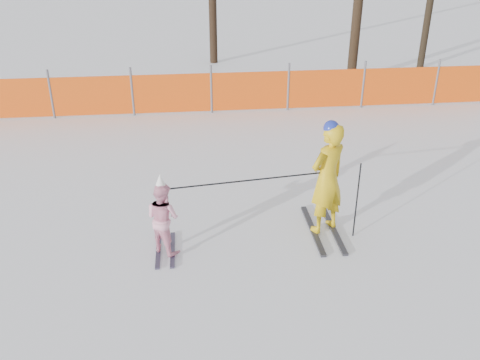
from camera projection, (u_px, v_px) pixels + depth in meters
The scene contains 5 objects.
ground at pixel (243, 252), 8.29m from camera, with size 120.00×120.00×0.00m, color white.
adult at pixel (327, 178), 8.40m from camera, with size 0.81×1.50×1.93m.
child at pixel (163, 217), 8.04m from camera, with size 0.71×0.95×1.34m.
ski_poles at pixel (287, 188), 8.20m from camera, with size 2.92×0.32×1.30m.
safety_fence at pixel (158, 94), 13.58m from camera, with size 17.43×0.06×1.25m.
Camera 1 is at (-0.76, -6.84, 4.75)m, focal length 40.00 mm.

